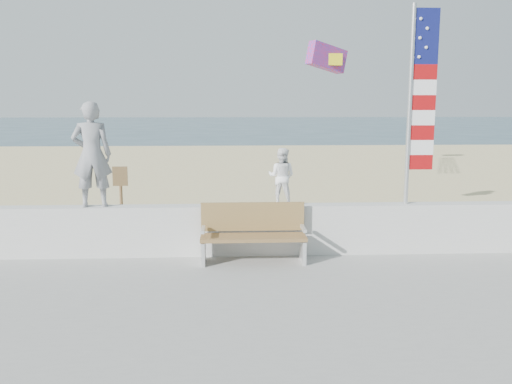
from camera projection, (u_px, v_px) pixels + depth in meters
ground at (248, 303)px, 7.89m from camera, size 220.00×220.00×0.00m
sand at (238, 196)px, 16.76m from camera, size 90.00×40.00×0.08m
seawall at (244, 230)px, 9.76m from camera, size 30.00×0.35×0.90m
adult at (92, 155)px, 9.41m from camera, size 0.73×0.53×1.84m
child at (282, 177)px, 9.64m from camera, size 0.60×0.54×1.03m
bench at (253, 232)px, 9.31m from camera, size 1.80×0.57×1.00m
flag at (417, 97)px, 9.53m from camera, size 0.50×0.08×3.50m
parafoil_kite at (328, 58)px, 11.76m from camera, size 0.98×0.68×0.67m
sign at (121, 194)px, 11.74m from camera, size 0.32×0.07×1.46m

